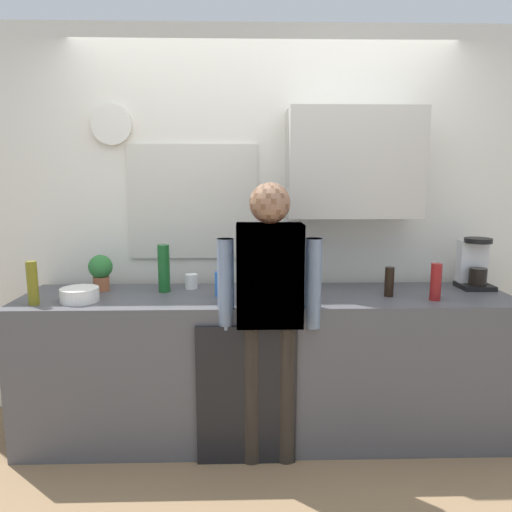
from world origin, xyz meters
The scene contains 17 objects.
ground_plane centered at (0.00, 0.00, 0.00)m, with size 8.00×8.00×0.00m, color #8C6D4C.
kitchen_counter centered at (0.00, 0.30, 0.46)m, with size 2.99×0.64×0.91m, color #4C4C51.
dishwasher_panel centered at (-0.13, -0.03, 0.41)m, with size 0.56×0.02×0.82m, color black.
back_wall_assembly centered at (0.06, 0.70, 1.36)m, with size 4.59×0.42×2.60m.
coffee_maker centered at (1.36, 0.46, 1.06)m, with size 0.20×0.20×0.33m.
bottle_green_wine centered at (-0.64, 0.40, 1.06)m, with size 0.07×0.07×0.30m, color #195923.
bottle_red_vinegar centered at (0.98, 0.15, 1.02)m, with size 0.06×0.06×0.22m, color maroon.
bottle_dark_sauce centered at (0.74, 0.25, 1.00)m, with size 0.06×0.06×0.18m, color black.
bottle_olive_oil centered at (-1.33, 0.11, 1.04)m, with size 0.06×0.06×0.25m, color olive.
cup_yellow_cup centered at (0.13, 0.46, 0.95)m, with size 0.07×0.07×0.09m, color yellow.
cup_white_mug centered at (-0.48, 0.48, 0.96)m, with size 0.08×0.08×0.10m, color white.
cup_blue_mug centered at (0.01, 0.35, 0.96)m, with size 0.08×0.08×0.10m, color #3351B2.
mixing_bowl centered at (-1.10, 0.18, 0.95)m, with size 0.22×0.22×0.08m, color white.
potted_plant centered at (-1.05, 0.44, 1.04)m, with size 0.15×0.15×0.23m.
dish_soap centered at (-0.29, 0.28, 0.99)m, with size 0.06×0.06×0.18m.
person_at_sink centered at (0.00, 0.00, 0.95)m, with size 0.57×0.22×1.60m.
person_guest centered at (0.00, 0.00, 0.95)m, with size 0.57×0.22×1.60m.
Camera 1 is at (-0.14, -2.51, 1.63)m, focal length 33.07 mm.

